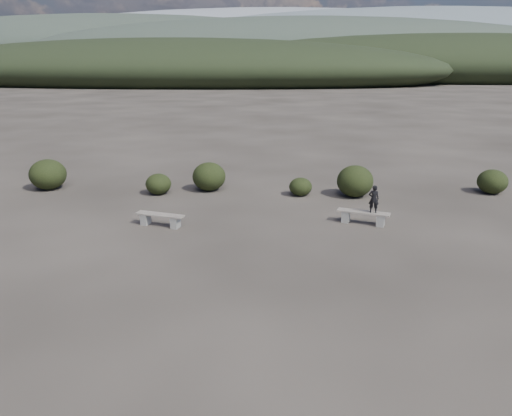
{
  "coord_description": "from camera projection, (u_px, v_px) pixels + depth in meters",
  "views": [
    {
      "loc": [
        1.18,
        -10.11,
        5.27
      ],
      "look_at": [
        -0.0,
        3.5,
        1.1
      ],
      "focal_mm": 35.0,
      "sensor_mm": 36.0,
      "label": 1
    }
  ],
  "objects": [
    {
      "name": "shrub_e",
      "position": [
        492.0,
        182.0,
        19.84
      ],
      "size": [
        1.16,
        1.16,
        0.97
      ],
      "primitive_type": "ellipsoid",
      "color": "black",
      "rests_on": "ground"
    },
    {
      "name": "shrub_d",
      "position": [
        355.0,
        181.0,
        19.36
      ],
      "size": [
        1.41,
        1.41,
        1.23
      ],
      "primitive_type": "ellipsoid",
      "color": "black",
      "rests_on": "ground"
    },
    {
      "name": "shrub_c",
      "position": [
        301.0,
        187.0,
        19.56
      ],
      "size": [
        0.9,
        0.9,
        0.72
      ],
      "primitive_type": "ellipsoid",
      "color": "black",
      "rests_on": "ground"
    },
    {
      "name": "bench_left",
      "position": [
        160.0,
        219.0,
        16.06
      ],
      "size": [
        1.67,
        0.73,
        0.41
      ],
      "rotation": [
        0.0,
        0.0,
        -0.25
      ],
      "color": "gray",
      "rests_on": "ground"
    },
    {
      "name": "shrub_f",
      "position": [
        48.0,
        174.0,
        20.44
      ],
      "size": [
        1.47,
        1.47,
        1.24
      ],
      "primitive_type": "ellipsoid",
      "color": "black",
      "rests_on": "ground"
    },
    {
      "name": "shrub_a",
      "position": [
        158.0,
        184.0,
        19.75
      ],
      "size": [
        1.01,
        1.01,
        0.83
      ],
      "primitive_type": "ellipsoid",
      "color": "black",
      "rests_on": "ground"
    },
    {
      "name": "shrub_b",
      "position": [
        209.0,
        177.0,
        20.26
      ],
      "size": [
        1.35,
        1.35,
        1.16
      ],
      "primitive_type": "ellipsoid",
      "color": "black",
      "rests_on": "ground"
    },
    {
      "name": "mountain_ridges",
      "position": [
        288.0,
        47.0,
        331.78
      ],
      "size": [
        500.0,
        400.0,
        56.0
      ],
      "color": "black",
      "rests_on": "ground"
    },
    {
      "name": "seated_person",
      "position": [
        374.0,
        199.0,
        15.98
      ],
      "size": [
        0.34,
        0.24,
        0.91
      ],
      "primitive_type": "imported",
      "rotation": [
        0.0,
        0.0,
        3.08
      ],
      "color": "black",
      "rests_on": "bench_right"
    },
    {
      "name": "bench_right",
      "position": [
        363.0,
        216.0,
        16.27
      ],
      "size": [
        1.73,
        0.82,
        0.43
      ],
      "rotation": [
        0.0,
        0.0,
        -0.29
      ],
      "color": "gray",
      "rests_on": "ground"
    },
    {
      "name": "ground",
      "position": [
        243.0,
        299.0,
        11.27
      ],
      "size": [
        1200.0,
        1200.0,
        0.0
      ],
      "primitive_type": "plane",
      "color": "#2C2622",
      "rests_on": "ground"
    }
  ]
}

